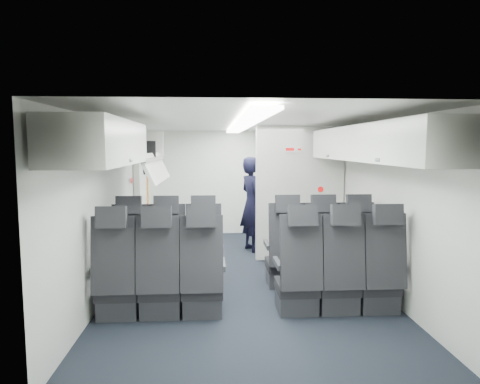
{
  "coord_description": "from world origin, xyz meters",
  "views": [
    {
      "loc": [
        -0.4,
        -5.91,
        1.82
      ],
      "look_at": [
        0.0,
        0.4,
        1.15
      ],
      "focal_mm": 32.0,
      "sensor_mm": 36.0,
      "label": 1
    }
  ],
  "objects": [
    {
      "name": "cabin_shell",
      "position": [
        0.0,
        0.0,
        1.12
      ],
      "size": [
        3.41,
        6.01,
        2.16
      ],
      "color": "black",
      "rests_on": "ground"
    },
    {
      "name": "seat_row_front",
      "position": [
        -0.0,
        -0.53,
        0.4
      ],
      "size": [
        3.33,
        0.56,
        1.24
      ],
      "color": "black",
      "rests_on": "cabin_shell"
    },
    {
      "name": "seat_row_mid",
      "position": [
        -0.0,
        -1.43,
        0.4
      ],
      "size": [
        3.33,
        0.56,
        1.24
      ],
      "color": "black",
      "rests_on": "cabin_shell"
    },
    {
      "name": "overhead_bin_left_rear",
      "position": [
        -1.4,
        -2.0,
        1.86
      ],
      "size": [
        0.53,
        1.8,
        0.4
      ],
      "color": "white",
      "rests_on": "cabin_shell"
    },
    {
      "name": "overhead_bin_left_front_open",
      "position": [
        -1.44,
        -0.25,
        1.74
      ],
      "size": [
        0.64,
        1.7,
        0.72
      ],
      "color": "#9E9E93",
      "rests_on": "cabin_shell"
    },
    {
      "name": "overhead_bin_right_rear",
      "position": [
        1.4,
        -2.0,
        1.86
      ],
      "size": [
        0.53,
        1.8,
        0.4
      ],
      "color": "white",
      "rests_on": "cabin_shell"
    },
    {
      "name": "overhead_bin_right_front",
      "position": [
        1.4,
        -0.25,
        1.86
      ],
      "size": [
        0.53,
        1.7,
        0.4
      ],
      "color": "white",
      "rests_on": "cabin_shell"
    },
    {
      "name": "bulkhead_partition",
      "position": [
        0.98,
        0.8,
        1.08
      ],
      "size": [
        1.4,
        0.15,
        2.13
      ],
      "color": "silver",
      "rests_on": "cabin_shell"
    },
    {
      "name": "galley_unit",
      "position": [
        0.95,
        2.72,
        0.95
      ],
      "size": [
        0.85,
        0.52,
        1.9
      ],
      "color": "#939399",
      "rests_on": "cabin_shell"
    },
    {
      "name": "boarding_door",
      "position": [
        -1.64,
        1.55,
        0.95
      ],
      "size": [
        0.12,
        1.27,
        1.86
      ],
      "color": "silver",
      "rests_on": "cabin_shell"
    },
    {
      "name": "flight_attendant",
      "position": [
        0.28,
        1.47,
        0.82
      ],
      "size": [
        0.59,
        0.71,
        1.65
      ],
      "primitive_type": "imported",
      "rotation": [
        0.0,
        0.0,
        1.96
      ],
      "color": "black",
      "rests_on": "ground"
    },
    {
      "name": "carry_on_bag",
      "position": [
        -1.41,
        0.04,
        1.78
      ],
      "size": [
        0.47,
        0.39,
        0.24
      ],
      "primitive_type": "cube",
      "rotation": [
        0.0,
        0.0,
        0.28
      ],
      "color": "black",
      "rests_on": "overhead_bin_left_front_open"
    },
    {
      "name": "papers",
      "position": [
        0.47,
        1.42,
        1.1
      ],
      "size": [
        0.22,
        0.04,
        0.15
      ],
      "primitive_type": "cube",
      "rotation": [
        0.0,
        0.0,
        0.08
      ],
      "color": "white",
      "rests_on": "flight_attendant"
    }
  ]
}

